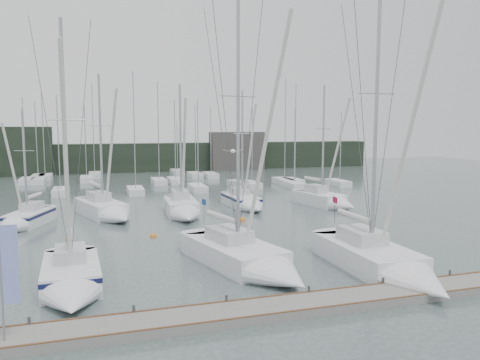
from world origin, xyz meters
name	(u,v)px	position (x,y,z in m)	size (l,w,h in m)	color
ground	(242,278)	(0.00, 0.00, 0.00)	(160.00, 160.00, 0.00)	#414F4D
dock	(277,309)	(0.00, -5.00, 0.20)	(24.00, 2.00, 0.40)	slate
far_treeline	(137,158)	(0.00, 62.00, 2.50)	(90.00, 4.00, 5.00)	black
far_building_left	(12,152)	(-20.00, 60.00, 4.00)	(12.00, 3.00, 8.00)	black
far_building_right	(237,151)	(18.00, 60.00, 3.50)	(10.00, 3.00, 7.00)	#413E3C
mast_forest	(131,180)	(-2.49, 44.13, 0.48)	(54.92, 26.94, 14.73)	silver
sailboat_near_left	(71,282)	(-8.63, 0.16, 0.58)	(3.13, 8.51, 14.19)	silver
sailboat_near_center	(255,263)	(0.92, 0.57, 0.59)	(5.79, 10.75, 16.63)	silver
sailboat_near_right	(389,267)	(7.52, -2.38, 0.62)	(3.34, 10.92, 16.72)	silver
sailboat_mid_a	(22,221)	(-13.04, 17.15, 0.55)	(4.51, 7.41, 10.21)	silver
sailboat_mid_b	(108,211)	(-6.37, 18.86, 0.64)	(5.53, 9.40, 13.52)	silver
sailboat_mid_c	(183,210)	(0.07, 17.68, 0.64)	(3.15, 8.70, 12.64)	silver
sailboat_mid_d	(246,203)	(6.77, 20.11, 0.58)	(2.84, 8.03, 12.34)	silver
sailboat_mid_e	(329,201)	(14.95, 18.27, 0.62)	(4.40, 8.12, 13.03)	silver
buoy_a	(153,237)	(-3.40, 10.86, 0.00)	(0.52, 0.52, 0.52)	orange
buoy_b	(242,221)	(4.58, 14.55, 0.00)	(0.62, 0.62, 0.62)	orange
buoy_c	(69,240)	(-9.28, 11.76, 0.00)	(0.48, 0.48, 0.48)	orange
dock_banner	(7,271)	(-10.46, -5.30, 2.96)	(0.66, 0.09, 4.34)	#999BA0
seagull	(233,151)	(-0.86, -1.24, 6.88)	(1.00, 0.47, 0.20)	white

